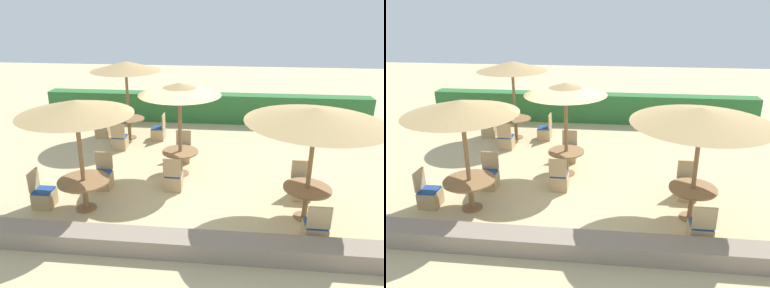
{
  "view_description": "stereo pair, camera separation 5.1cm",
  "coord_description": "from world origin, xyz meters",
  "views": [
    {
      "loc": [
        1.04,
        -9.1,
        4.6
      ],
      "look_at": [
        0.0,
        0.6,
        0.9
      ],
      "focal_mm": 35.0,
      "sensor_mm": 36.0,
      "label": 1
    },
    {
      "loc": [
        1.09,
        -9.09,
        4.6
      ],
      "look_at": [
        0.0,
        0.6,
        0.9
      ],
      "focal_mm": 35.0,
      "sensor_mm": 36.0,
      "label": 2
    }
  ],
  "objects": [
    {
      "name": "round_table_back_left",
      "position": [
        -2.56,
        3.35,
        0.59
      ],
      "size": [
        1.1,
        1.1,
        0.74
      ],
      "color": "olive",
      "rests_on": "ground_plane"
    },
    {
      "name": "patio_chair_front_left_west",
      "position": [
        -3.33,
        -1.62,
        0.26
      ],
      "size": [
        0.46,
        0.46,
        0.93
      ],
      "rotation": [
        0.0,
        0.0,
        -1.57
      ],
      "color": "tan",
      "rests_on": "ground_plane"
    },
    {
      "name": "parasol_front_right",
      "position": [
        2.79,
        -1.47,
        2.42
      ],
      "size": [
        2.96,
        2.96,
        2.59
      ],
      "color": "olive",
      "rests_on": "ground_plane"
    },
    {
      "name": "round_table_front_right",
      "position": [
        2.79,
        -1.47,
        0.59
      ],
      "size": [
        1.06,
        1.06,
        0.76
      ],
      "color": "olive",
      "rests_on": "ground_plane"
    },
    {
      "name": "patio_chair_center_south",
      "position": [
        -0.38,
        -0.41,
        0.26
      ],
      "size": [
        0.46,
        0.46,
        0.93
      ],
      "color": "tan",
      "rests_on": "ground_plane"
    },
    {
      "name": "parasol_center",
      "position": [
        -0.32,
        0.54,
        2.45
      ],
      "size": [
        2.22,
        2.22,
        2.63
      ],
      "color": "olive",
      "rests_on": "ground_plane"
    },
    {
      "name": "patio_chair_back_left_east",
      "position": [
        -1.49,
        3.33,
        0.26
      ],
      "size": [
        0.46,
        0.46,
        0.93
      ],
      "rotation": [
        0.0,
        0.0,
        1.57
      ],
      "color": "tan",
      "rests_on": "ground_plane"
    },
    {
      "name": "hedge_row",
      "position": [
        0.0,
        5.68,
        0.58
      ],
      "size": [
        13.0,
        0.7,
        1.15
      ],
      "primitive_type": "cube",
      "color": "#2D6B33",
      "rests_on": "ground_plane"
    },
    {
      "name": "ground_plane",
      "position": [
        0.0,
        0.0,
        0.0
      ],
      "size": [
        40.0,
        40.0,
        0.0
      ],
      "primitive_type": "plane",
      "color": "#C6B284"
    },
    {
      "name": "parasol_back_left",
      "position": [
        -2.56,
        3.35,
        2.57
      ],
      "size": [
        2.4,
        2.4,
        2.75
      ],
      "color": "olive",
      "rests_on": "ground_plane"
    },
    {
      "name": "stone_border",
      "position": [
        0.0,
        -3.05,
        0.19
      ],
      "size": [
        10.0,
        0.56,
        0.38
      ],
      "primitive_type": "cube",
      "color": "gray",
      "rests_on": "ground_plane"
    },
    {
      "name": "round_table_front_left",
      "position": [
        -2.29,
        -1.62,
        0.61
      ],
      "size": [
        1.19,
        1.19,
        0.75
      ],
      "color": "olive",
      "rests_on": "ground_plane"
    },
    {
      "name": "patio_chair_back_left_south",
      "position": [
        -2.59,
        2.27,
        0.26
      ],
      "size": [
        0.46,
        0.46,
        0.93
      ],
      "color": "tan",
      "rests_on": "ground_plane"
    },
    {
      "name": "patio_chair_center_north",
      "position": [
        -0.38,
        1.49,
        0.26
      ],
      "size": [
        0.46,
        0.46,
        0.93
      ],
      "rotation": [
        0.0,
        0.0,
        3.14
      ],
      "color": "tan",
      "rests_on": "ground_plane"
    },
    {
      "name": "parasol_front_left",
      "position": [
        -2.29,
        -1.62,
        2.48
      ],
      "size": [
        2.52,
        2.52,
        2.65
      ],
      "color": "olive",
      "rests_on": "ground_plane"
    },
    {
      "name": "patio_chair_back_left_west",
      "position": [
        -3.58,
        3.37,
        0.26
      ],
      "size": [
        0.46,
        0.46,
        0.93
      ],
      "rotation": [
        0.0,
        0.0,
        -1.57
      ],
      "color": "tan",
      "rests_on": "ground_plane"
    },
    {
      "name": "patio_chair_front_right_north",
      "position": [
        2.84,
        -0.52,
        0.26
      ],
      "size": [
        0.46,
        0.46,
        0.93
      ],
      "rotation": [
        0.0,
        0.0,
        3.14
      ],
      "color": "tan",
      "rests_on": "ground_plane"
    },
    {
      "name": "patio_chair_front_right_south",
      "position": [
        2.83,
        -2.42,
        0.26
      ],
      "size": [
        0.46,
        0.46,
        0.93
      ],
      "color": "tan",
      "rests_on": "ground_plane"
    },
    {
      "name": "patio_chair_front_left_north",
      "position": [
        -2.25,
        -0.51,
        0.26
      ],
      "size": [
        0.46,
        0.46,
        0.93
      ],
      "rotation": [
        0.0,
        0.0,
        3.14
      ],
      "color": "tan",
      "rests_on": "ground_plane"
    },
    {
      "name": "round_table_center",
      "position": [
        -0.32,
        0.54,
        0.54
      ],
      "size": [
        1.01,
        1.01,
        0.7
      ],
      "color": "olive",
      "rests_on": "ground_plane"
    }
  ]
}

